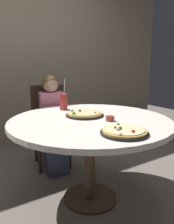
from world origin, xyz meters
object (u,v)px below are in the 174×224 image
Objects in this scene: dining_table at (90,128)px; pizza_cheese at (124,132)px; soda_cup at (63,102)px; pizza_veggie at (85,114)px; chair_wooden at (50,121)px; diner_child at (53,128)px; sauce_bowl at (110,119)px.

pizza_cheese reaches higher than dining_table.
soda_cup is at bearing 92.19° from dining_table.
pizza_veggie is at bearing 84.70° from pizza_cheese.
chair_wooden is 3.09× the size of soda_cup.
pizza_cheese is (-0.02, -1.19, 0.28)m from diner_child.
dining_table is at bearing -91.20° from chair_wooden.
pizza_cheese reaches higher than sauce_bowl.
diner_child is 3.34× the size of pizza_cheese.
pizza_veggie reaches higher than sauce_bowl.
sauce_bowl is at bearing -82.56° from diner_child.
sauce_bowl is (0.08, -0.26, 0.00)m from pizza_veggie.
dining_table is 0.16m from pizza_veggie.
chair_wooden is 0.54m from soda_cup.
diner_child is 0.67m from pizza_veggie.
dining_table is 4.01× the size of pizza_veggie.
dining_table is 19.42× the size of sauce_bowl.
pizza_veggie reaches higher than dining_table.
pizza_cheese is at bearing -90.89° from diner_child.
chair_wooden reaches higher than dining_table.
pizza_cheese is (-0.03, -0.46, 0.10)m from dining_table.
chair_wooden is 2.93× the size of pizza_cheese.
pizza_veggie is at bearing 80.64° from dining_table.
diner_child reaches higher than sauce_bowl.
dining_table is at bearing -99.36° from pizza_veggie.
pizza_veggie is 0.58m from pizza_cheese.
pizza_veggie is at bearing -89.95° from chair_wooden.
chair_wooden is 0.82m from pizza_veggie.
diner_child is 0.44m from soda_cup.
pizza_cheese is at bearing -94.24° from dining_table.
diner_child reaches higher than soda_cup.
pizza_cheese is (-0.05, -1.37, 0.24)m from chair_wooden.
pizza_veggie is at bearing -86.67° from diner_child.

